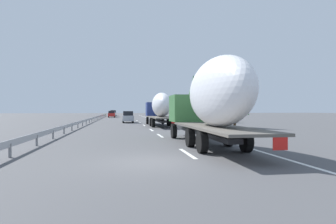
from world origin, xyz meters
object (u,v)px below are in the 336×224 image
(car_yellow_coupe, at_px, (113,113))
(car_white_van, at_px, (113,113))
(road_sign, at_px, (159,109))
(truck_lead, at_px, (160,107))
(car_silver_hatch, at_px, (128,117))
(car_red_compact, at_px, (112,114))
(truck_trailing, at_px, (211,99))

(car_yellow_coupe, bearing_deg, car_white_van, -178.19)
(road_sign, bearing_deg, truck_lead, 172.51)
(car_white_van, relative_size, road_sign, 1.30)
(truck_lead, distance_m, car_silver_hatch, 11.13)
(truck_lead, bearing_deg, car_yellow_coupe, 6.25)
(car_white_van, distance_m, car_red_compact, 12.40)
(truck_trailing, distance_m, car_white_van, 76.27)
(car_white_van, bearing_deg, truck_lead, -172.72)
(truck_trailing, bearing_deg, car_red_compact, 6.44)
(car_white_van, height_order, road_sign, road_sign)
(truck_lead, xyz_separation_m, car_yellow_coupe, (67.75, 7.42, -1.39))
(truck_lead, relative_size, car_yellow_coupe, 3.21)
(truck_trailing, bearing_deg, road_sign, -3.98)
(truck_trailing, relative_size, car_white_van, 3.16)
(truck_trailing, xyz_separation_m, car_yellow_coupe, (88.78, 7.42, -1.71))
(road_sign, bearing_deg, car_silver_hatch, 152.67)
(car_red_compact, xyz_separation_m, car_yellow_coupe, (25.26, 0.25, 0.05))
(car_silver_hatch, bearing_deg, truck_lead, -160.37)
(truck_trailing, bearing_deg, car_silver_hatch, 6.73)
(truck_trailing, distance_m, road_sign, 44.72)
(truck_lead, relative_size, road_sign, 4.16)
(car_white_van, xyz_separation_m, road_sign, (-31.32, -10.11, 1.36))
(truck_trailing, relative_size, car_silver_hatch, 2.94)
(car_white_van, height_order, car_silver_hatch, car_white_van)
(car_white_van, xyz_separation_m, car_red_compact, (-12.40, 0.16, -0.04))
(truck_trailing, relative_size, car_yellow_coupe, 3.18)
(truck_lead, xyz_separation_m, car_white_van, (54.89, 7.01, -1.39))
(road_sign, bearing_deg, truck_trailing, 176.02)
(truck_trailing, distance_m, car_yellow_coupe, 89.11)
(car_white_van, xyz_separation_m, car_silver_hatch, (-44.49, -3.30, -0.02))
(car_red_compact, bearing_deg, car_yellow_coupe, 0.56)
(truck_lead, height_order, car_white_van, truck_lead)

